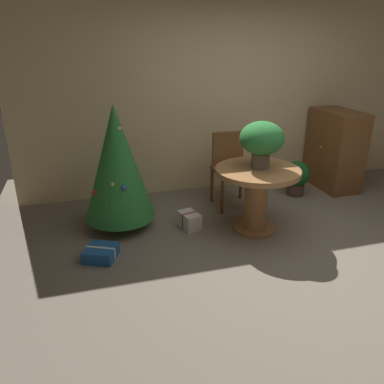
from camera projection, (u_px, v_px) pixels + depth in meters
The scene contains 10 objects.
ground_plane at pixel (307, 256), 3.92m from camera, with size 6.60×6.60×0.00m, color #756B5B.
back_wall_panel at pixel (233, 97), 5.39m from camera, with size 6.00×0.10×2.60m, color beige.
round_dining_table at pixel (257, 189), 4.27m from camera, with size 0.93×0.93×0.75m.
flower_vase at pixel (262, 140), 4.10m from camera, with size 0.48×0.48×0.51m.
wooden_chair_far at pixel (231, 164), 4.97m from camera, with size 0.47×0.44×0.95m.
holiday_tree at pixel (117, 163), 4.25m from camera, with size 0.80×0.80×1.43m.
gift_box_blue at pixel (101, 253), 3.85m from camera, with size 0.39×0.39×0.13m.
gift_box_cream at pixel (189, 220), 4.48m from camera, with size 0.25×0.32×0.19m.
wooden_cabinet at pixel (335, 150), 5.56m from camera, with size 0.49×0.84×1.13m.
potted_plant at pixel (297, 176), 5.36m from camera, with size 0.36×0.36×0.49m.
Camera 1 is at (-2.06, -2.93, 2.07)m, focal length 35.86 mm.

